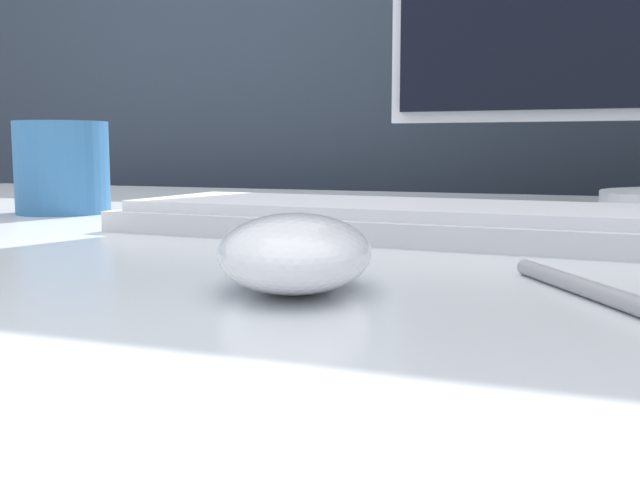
% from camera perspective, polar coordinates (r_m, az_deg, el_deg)
% --- Properties ---
extents(partition_panel, '(5.00, 0.03, 1.09)m').
position_cam_1_polar(partition_panel, '(1.23, 17.30, -4.05)').
color(partition_panel, '#333D4C').
rests_on(partition_panel, ground_plane).
extents(computer_mouse_near, '(0.10, 0.12, 0.03)m').
position_cam_1_polar(computer_mouse_near, '(0.34, -1.94, -0.91)').
color(computer_mouse_near, white).
rests_on(computer_mouse_near, desk).
extents(keyboard, '(0.44, 0.17, 0.02)m').
position_cam_1_polar(keyboard, '(0.56, 6.24, 1.54)').
color(keyboard, silver).
rests_on(keyboard, desk).
extents(mug, '(0.09, 0.09, 0.09)m').
position_cam_1_polar(mug, '(0.78, -19.04, 5.23)').
color(mug, teal).
rests_on(mug, desk).
extents(pen, '(0.09, 0.14, 0.01)m').
position_cam_1_polar(pen, '(0.33, 21.15, -4.00)').
color(pen, '#99999E').
rests_on(pen, desk).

